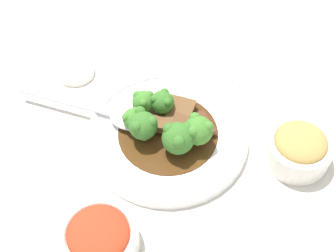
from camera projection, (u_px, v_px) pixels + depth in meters
The scene contains 17 objects.
ground_plane at pixel (168, 138), 0.80m from camera, with size 4.00×4.00×0.00m, color silver.
main_plate at pixel (168, 135), 0.79m from camera, with size 0.27×0.27×0.02m.
beef_strip_0 at pixel (158, 124), 0.79m from camera, with size 0.05×0.03×0.02m.
beef_strip_1 at pixel (180, 108), 0.81m from camera, with size 0.05×0.05×0.02m.
beef_strip_2 at pixel (200, 126), 0.79m from camera, with size 0.06×0.06×0.01m.
beef_strip_3 at pixel (178, 124), 0.79m from camera, with size 0.06×0.05×0.02m.
broccoli_floret_0 at pixel (143, 125), 0.75m from camera, with size 0.05×0.05×0.06m.
broccoli_floret_1 at pixel (143, 101), 0.79m from camera, with size 0.04×0.04×0.05m.
broccoli_floret_2 at pixel (162, 102), 0.79m from camera, with size 0.04×0.04×0.05m.
broccoli_floret_3 at pixel (198, 130), 0.75m from camera, with size 0.05×0.05×0.06m.
broccoli_floret_4 at pixel (178, 138), 0.74m from camera, with size 0.05×0.05×0.05m.
broccoli_floret_5 at pixel (133, 119), 0.77m from camera, with size 0.04×0.04×0.04m.
serving_spoon at pixel (120, 116), 0.80m from camera, with size 0.25×0.07×0.01m.
side_bowl_kimchi at pixel (99, 237), 0.66m from camera, with size 0.11×0.11×0.05m.
side_bowl_appetizer at pixel (299, 148), 0.75m from camera, with size 0.11×0.11×0.06m.
sauce_dish at pixel (76, 71), 0.89m from camera, with size 0.07×0.07×0.01m.
paper_napkin at pixel (212, 56), 0.92m from camera, with size 0.12×0.12×0.01m.
Camera 1 is at (0.07, -0.46, 0.65)m, focal length 50.00 mm.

